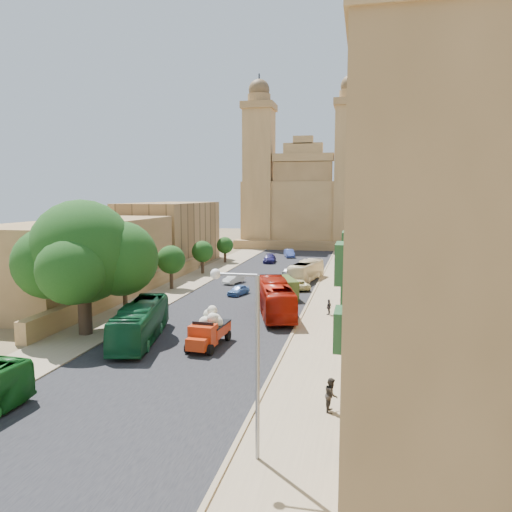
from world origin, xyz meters
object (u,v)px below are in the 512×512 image
at_px(car_white_b, 289,272).
at_px(pedestrian_b, 331,395).
at_px(bus_green_north, 140,322).
at_px(street_tree_d, 225,245).
at_px(car_dkblue, 270,259).
at_px(pedestrian_c, 329,307).
at_px(pedestrian_a, 338,319).
at_px(streetlamp, 246,341).
at_px(car_white_a, 234,279).
at_px(car_blue_b, 289,253).
at_px(car_cream, 298,284).
at_px(street_tree_c, 202,252).
at_px(street_tree_a, 124,276).
at_px(church, 306,203).
at_px(bus_cream_east, 306,271).
at_px(ficus_tree, 84,255).
at_px(bus_red_east, 275,298).
at_px(street_tree_b, 171,260).
at_px(red_truck, 209,329).
at_px(olive_pickup, 283,288).

relative_size(car_white_b, pedestrian_b, 1.92).
bearing_deg(bus_green_north, street_tree_d, 85.49).
relative_size(car_dkblue, pedestrian_c, 3.08).
bearing_deg(pedestrian_a, pedestrian_c, -79.71).
bearing_deg(streetlamp, car_dkblue, 99.62).
height_order(car_white_a, car_blue_b, car_blue_b).
height_order(street_tree_d, car_cream, street_tree_d).
height_order(street_tree_c, pedestrian_b, street_tree_c).
distance_m(street_tree_d, streetlamp, 62.61).
bearing_deg(street_tree_a, car_dkblue, 78.90).
height_order(streetlamp, pedestrian_a, streetlamp).
distance_m(church, bus_cream_east, 46.39).
bearing_deg(pedestrian_a, church, -83.91).
bearing_deg(ficus_tree, bus_red_east, 35.07).
distance_m(bus_cream_east, pedestrian_a, 23.81).
relative_size(street_tree_d, car_cream, 1.00).
xyz_separation_m(bus_red_east, pedestrian_a, (6.05, -3.70, -0.83)).
bearing_deg(car_white_b, pedestrian_c, 117.45).
bearing_deg(streetlamp, street_tree_c, 110.27).
height_order(street_tree_b, bus_red_east, street_tree_b).
distance_m(street_tree_a, street_tree_b, 12.00).
height_order(car_dkblue, car_white_b, car_dkblue).
xyz_separation_m(ficus_tree, red_truck, (10.74, -1.14, -5.16)).
distance_m(church, pedestrian_b, 86.31).
bearing_deg(car_white_a, ficus_tree, -86.51).
xyz_separation_m(bus_cream_east, car_blue_b, (-5.74, 23.90, -0.58)).
bearing_deg(ficus_tree, street_tree_b, 91.71).
bearing_deg(church, ficus_tree, -97.18).
height_order(ficus_tree, bus_cream_east, ficus_tree).
height_order(street_tree_b, streetlamp, streetlamp).
distance_m(bus_green_north, car_white_b, 34.18).
bearing_deg(red_truck, street_tree_c, 108.88).
bearing_deg(red_truck, bus_cream_east, 82.68).
xyz_separation_m(olive_pickup, bus_green_north, (-8.26, -18.44, 0.42)).
height_order(streetlamp, car_white_b, streetlamp).
bearing_deg(streetlamp, red_truck, 113.26).
bearing_deg(street_tree_b, ficus_tree, -88.29).
bearing_deg(ficus_tree, car_dkblue, 81.55).
height_order(bus_red_east, bus_cream_east, bus_red_east).
height_order(car_dkblue, pedestrian_a, pedestrian_a).
relative_size(street_tree_c, pedestrian_c, 3.15).
relative_size(church, car_cream, 8.43).
height_order(bus_cream_east, pedestrian_c, bus_cream_east).
bearing_deg(streetlamp, street_tree_d, 106.46).
bearing_deg(bus_green_north, street_tree_b, 93.57).
height_order(red_truck, car_cream, red_truck).
distance_m(olive_pickup, pedestrian_b, 28.97).
distance_m(bus_green_north, car_dkblue, 46.26).
distance_m(street_tree_d, pedestrian_a, 43.19).
relative_size(olive_pickup, bus_cream_east, 0.62).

